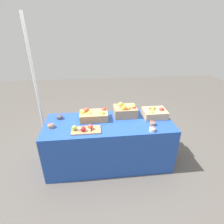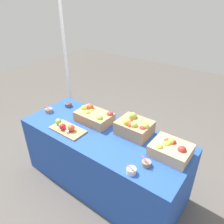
# 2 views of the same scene
# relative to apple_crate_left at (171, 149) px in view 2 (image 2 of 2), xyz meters

# --- Properties ---
(ground_plane) EXTENTS (10.00, 10.00, 0.00)m
(ground_plane) POSITION_rel_apple_crate_left_xyz_m (-0.73, -0.10, -0.81)
(ground_plane) COLOR #56514C
(table) EXTENTS (1.90, 0.76, 0.74)m
(table) POSITION_rel_apple_crate_left_xyz_m (-0.73, -0.10, -0.44)
(table) COLOR #234CAD
(table) RESTS_ON ground_plane
(apple_crate_left) EXTENTS (0.35, 0.29, 0.16)m
(apple_crate_left) POSITION_rel_apple_crate_left_xyz_m (0.00, 0.00, 0.00)
(apple_crate_left) COLOR tan
(apple_crate_left) RESTS_ON table
(apple_crate_middle) EXTENTS (0.35, 0.29, 0.21)m
(apple_crate_middle) POSITION_rel_apple_crate_left_xyz_m (-0.45, 0.09, 0.02)
(apple_crate_middle) COLOR tan
(apple_crate_middle) RESTS_ON table
(apple_crate_right) EXTENTS (0.42, 0.27, 0.18)m
(apple_crate_right) POSITION_rel_apple_crate_left_xyz_m (-0.95, 0.02, 0.00)
(apple_crate_right) COLOR tan
(apple_crate_right) RESTS_ON table
(cutting_board_front) EXTENTS (0.40, 0.21, 0.09)m
(cutting_board_front) POSITION_rel_apple_crate_left_xyz_m (-1.07, -0.30, -0.04)
(cutting_board_front) COLOR tan
(cutting_board_front) RESTS_ON table
(sample_bowl_near) EXTENTS (0.10, 0.08, 0.09)m
(sample_bowl_near) POSITION_rel_apple_crate_left_xyz_m (-0.11, -0.25, -0.04)
(sample_bowl_near) COLOR gray
(sample_bowl_near) RESTS_ON table
(sample_bowl_mid) EXTENTS (0.10, 0.09, 0.10)m
(sample_bowl_mid) POSITION_rel_apple_crate_left_xyz_m (-1.55, -0.16, -0.04)
(sample_bowl_mid) COLOR gray
(sample_bowl_mid) RESTS_ON table
(sample_bowl_far) EXTENTS (0.08, 0.08, 0.10)m
(sample_bowl_far) POSITION_rel_apple_crate_left_xyz_m (-0.16, -0.41, -0.04)
(sample_bowl_far) COLOR silver
(sample_bowl_far) RESTS_ON table
(sample_bowl_extra) EXTENTS (0.09, 0.09, 0.10)m
(sample_bowl_extra) POSITION_rel_apple_crate_left_xyz_m (-1.47, 0.09, -0.04)
(sample_bowl_extra) COLOR #4C4C51
(sample_bowl_extra) RESTS_ON table
(tent_pole) EXTENTS (0.04, 0.04, 2.22)m
(tent_pole) POSITION_rel_apple_crate_left_xyz_m (-1.84, 0.46, 0.30)
(tent_pole) COLOR white
(tent_pole) RESTS_ON ground_plane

